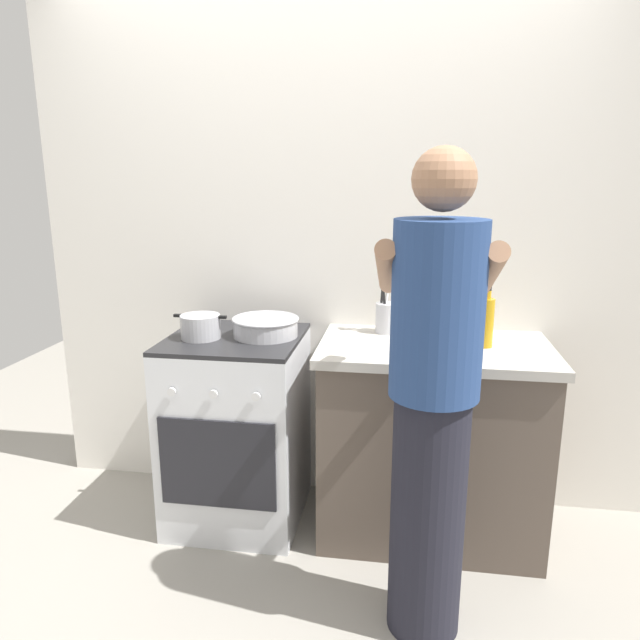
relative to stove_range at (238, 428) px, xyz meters
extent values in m
plane|color=gray|center=(0.35, -0.15, -0.45)|extent=(6.00, 6.00, 0.00)
cube|color=silver|center=(0.55, 0.35, 0.80)|extent=(3.20, 0.10, 2.50)
cube|color=brown|center=(0.90, 0.00, -0.02)|extent=(0.96, 0.56, 0.86)
cube|color=#B7B2A8|center=(0.90, 0.00, 0.43)|extent=(1.00, 0.60, 0.04)
cube|color=silver|center=(0.00, 0.00, -0.01)|extent=(0.60, 0.60, 0.88)
cube|color=#232326|center=(0.00, 0.00, 0.44)|extent=(0.60, 0.60, 0.02)
cube|color=black|center=(0.00, -0.30, -0.03)|extent=(0.51, 0.01, 0.40)
cylinder|color=silver|center=(-0.18, -0.31, 0.29)|extent=(0.04, 0.01, 0.04)
cylinder|color=silver|center=(0.00, -0.31, 0.29)|extent=(0.04, 0.01, 0.04)
cylinder|color=silver|center=(0.18, -0.31, 0.29)|extent=(0.04, 0.01, 0.04)
cylinder|color=#B2B2B7|center=(-0.14, -0.05, 0.50)|extent=(0.18, 0.18, 0.11)
cube|color=black|center=(-0.24, -0.05, 0.55)|extent=(0.04, 0.02, 0.01)
cube|color=black|center=(-0.04, -0.05, 0.55)|extent=(0.04, 0.02, 0.01)
cylinder|color=#B7B7BC|center=(0.14, 0.03, 0.49)|extent=(0.29, 0.29, 0.08)
torus|color=#B7B7BC|center=(0.14, 0.03, 0.53)|extent=(0.31, 0.31, 0.01)
cylinder|color=silver|center=(0.68, 0.18, 0.52)|extent=(0.10, 0.10, 0.14)
cylinder|color=black|center=(0.67, 0.17, 0.60)|extent=(0.04, 0.04, 0.28)
sphere|color=black|center=(0.67, 0.17, 0.75)|extent=(0.03, 0.03, 0.03)
cylinder|color=white|center=(0.68, 0.18, 0.59)|extent=(0.04, 0.05, 0.23)
sphere|color=white|center=(0.68, 0.18, 0.71)|extent=(0.03, 0.03, 0.03)
cylinder|color=black|center=(0.66, 0.19, 0.60)|extent=(0.02, 0.04, 0.28)
sphere|color=black|center=(0.66, 0.19, 0.75)|extent=(0.03, 0.03, 0.03)
cylinder|color=silver|center=(0.97, 0.03, 0.48)|extent=(0.04, 0.04, 0.06)
cylinder|color=red|center=(0.97, 0.03, 0.52)|extent=(0.04, 0.04, 0.02)
cylinder|color=gold|center=(1.11, 0.01, 0.55)|extent=(0.07, 0.07, 0.21)
cylinder|color=gold|center=(1.11, 0.01, 0.68)|extent=(0.03, 0.03, 0.04)
cylinder|color=black|center=(1.11, 0.01, 0.70)|extent=(0.03, 0.03, 0.02)
cylinder|color=black|center=(0.87, -0.60, 0.00)|extent=(0.26, 0.26, 0.90)
cylinder|color=navy|center=(0.87, -0.60, 0.74)|extent=(0.30, 0.30, 0.58)
sphere|color=#A07254|center=(0.87, -0.60, 1.15)|extent=(0.20, 0.20, 0.20)
cylinder|color=#A07254|center=(0.70, -0.46, 0.85)|extent=(0.07, 0.41, 0.24)
cylinder|color=#A07254|center=(1.04, -0.46, 0.85)|extent=(0.07, 0.41, 0.24)
camera|label=1|loc=(0.77, -2.45, 1.16)|focal=32.47mm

